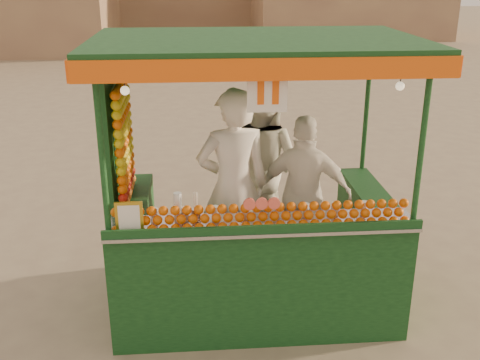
{
  "coord_description": "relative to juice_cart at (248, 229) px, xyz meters",
  "views": [
    {
      "loc": [
        -0.63,
        -4.97,
        3.31
      ],
      "look_at": [
        -0.22,
        0.18,
        1.35
      ],
      "focal_mm": 42.54,
      "sensor_mm": 36.0,
      "label": 1
    }
  ],
  "objects": [
    {
      "name": "juice_cart",
      "position": [
        0.0,
        0.0,
        0.0
      ],
      "size": [
        2.98,
        1.93,
        2.71
      ],
      "color": "black",
      "rests_on": "ground"
    },
    {
      "name": "vendor_left",
      "position": [
        -0.14,
        0.08,
        0.42
      ],
      "size": [
        0.78,
        0.57,
        1.96
      ],
      "rotation": [
        0.0,
        0.0,
        3.29
      ],
      "color": "white",
      "rests_on": "ground"
    },
    {
      "name": "vendor_middle",
      "position": [
        0.22,
        0.74,
        0.4
      ],
      "size": [
        1.18,
        1.16,
        1.92
      ],
      "rotation": [
        0.0,
        0.0,
        2.45
      ],
      "color": "silver",
      "rests_on": "ground"
    },
    {
      "name": "vendor_right",
      "position": [
        0.6,
        0.25,
        0.25
      ],
      "size": [
        1.03,
        0.62,
        1.64
      ],
      "rotation": [
        0.0,
        0.0,
        2.9
      ],
      "color": "white",
      "rests_on": "ground"
    },
    {
      "name": "ground",
      "position": [
        0.15,
        -0.06,
        -0.88
      ],
      "size": [
        90.0,
        90.0,
        0.0
      ],
      "primitive_type": "plane",
      "color": "#766654",
      "rests_on": "ground"
    }
  ]
}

